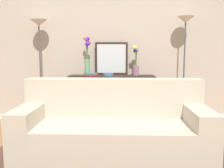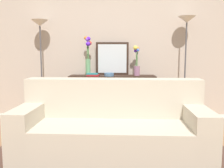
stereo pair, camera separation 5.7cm
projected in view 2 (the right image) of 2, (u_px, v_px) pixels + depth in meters
back_wall at (116, 37)px, 4.39m from camera, size 12.00×0.15×2.96m
area_rug at (112, 162)px, 2.71m from camera, size 2.83×1.80×0.01m
couch at (112, 130)px, 2.83m from camera, size 2.13×0.92×0.88m
console_table at (112, 90)px, 4.20m from camera, size 1.44×0.37×0.81m
floor_lamp_left at (40, 43)px, 4.10m from camera, size 0.28×0.28×1.73m
floor_lamp_right at (186, 40)px, 4.06m from camera, size 0.28×0.28×1.78m
wall_mirror at (112, 59)px, 4.28m from camera, size 0.56×0.02×0.56m
vase_tall_flowers at (88, 55)px, 4.16m from camera, size 0.13×0.12×0.65m
vase_short_flowers at (137, 63)px, 4.15m from camera, size 0.12×0.12×0.50m
fruit_bowl at (109, 74)px, 4.05m from camera, size 0.16×0.16×0.05m
book_stack at (93, 75)px, 4.08m from camera, size 0.21×0.17×0.05m
book_row_under_console at (90, 119)px, 4.27m from camera, size 0.40×0.18×0.12m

